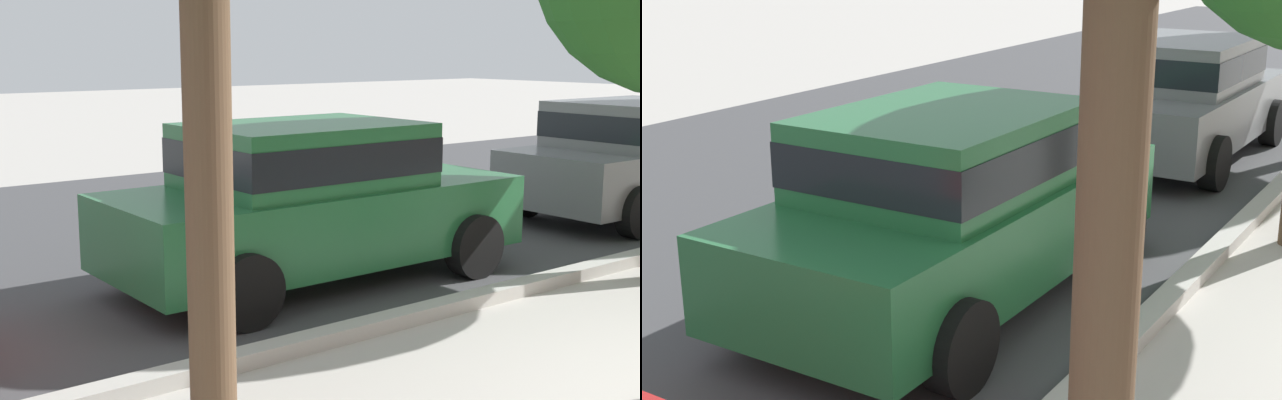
# 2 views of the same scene
# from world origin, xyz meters

# --- Properties ---
(street_surface) EXTENTS (60.00, 9.00, 0.01)m
(street_surface) POSITION_xyz_m (0.00, 7.50, 0.00)
(street_surface) COLOR #424244
(street_surface) RESTS_ON ground
(curb_stone) EXTENTS (60.00, 0.20, 0.12)m
(curb_stone) POSITION_xyz_m (0.00, 2.90, 0.06)
(curb_stone) COLOR #B2AFA8
(curb_stone) RESTS_ON ground
(parked_car_green) EXTENTS (4.11, 1.94, 1.56)m
(parked_car_green) POSITION_xyz_m (-0.54, 4.42, 0.84)
(parked_car_green) COLOR #236638
(parked_car_green) RESTS_ON ground
(parked_car_grey) EXTENTS (4.11, 1.94, 1.56)m
(parked_car_grey) POSITION_xyz_m (4.97, 4.42, 0.84)
(parked_car_grey) COLOR slate
(parked_car_grey) RESTS_ON ground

